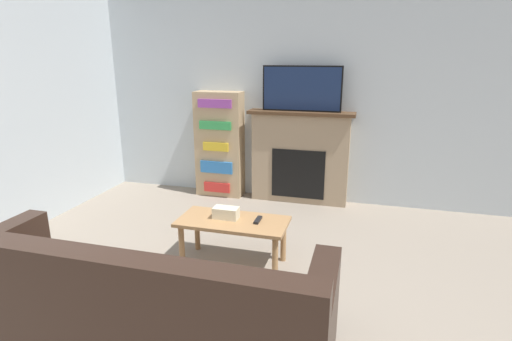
% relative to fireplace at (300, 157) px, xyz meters
% --- Properties ---
extents(wall_back, '(5.71, 0.06, 2.70)m').
position_rel_fireplace_xyz_m(wall_back, '(-0.27, 0.14, 0.77)').
color(wall_back, silver).
rests_on(wall_back, ground_plane).
extents(wall_side, '(0.06, 4.65, 2.70)m').
position_rel_fireplace_xyz_m(wall_side, '(-2.65, -1.71, 0.77)').
color(wall_side, silver).
rests_on(wall_side, ground_plane).
extents(fireplace, '(1.29, 0.28, 1.15)m').
position_rel_fireplace_xyz_m(fireplace, '(0.00, 0.00, 0.00)').
color(fireplace, tan).
rests_on(fireplace, ground_plane).
extents(tv, '(0.95, 0.03, 0.54)m').
position_rel_fireplace_xyz_m(tv, '(0.00, -0.02, 0.84)').
color(tv, black).
rests_on(tv, fireplace).
extents(couch, '(2.36, 0.88, 0.86)m').
position_rel_fireplace_xyz_m(couch, '(-0.51, -2.99, -0.29)').
color(couch, black).
rests_on(couch, ground_plane).
extents(coffee_table, '(0.96, 0.45, 0.42)m').
position_rel_fireplace_xyz_m(coffee_table, '(-0.29, -1.75, -0.22)').
color(coffee_table, '#A87A4C').
rests_on(coffee_table, ground_plane).
extents(tissue_box, '(0.22, 0.12, 0.10)m').
position_rel_fireplace_xyz_m(tissue_box, '(-0.36, -1.73, -0.11)').
color(tissue_box, beige).
rests_on(tissue_box, coffee_table).
extents(remote_control, '(0.04, 0.15, 0.02)m').
position_rel_fireplace_xyz_m(remote_control, '(-0.07, -1.72, -0.15)').
color(remote_control, black).
rests_on(remote_control, coffee_table).
extents(bookshelf, '(0.61, 0.29, 1.36)m').
position_rel_fireplace_xyz_m(bookshelf, '(-1.06, -0.02, 0.10)').
color(bookshelf, tan).
rests_on(bookshelf, ground_plane).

